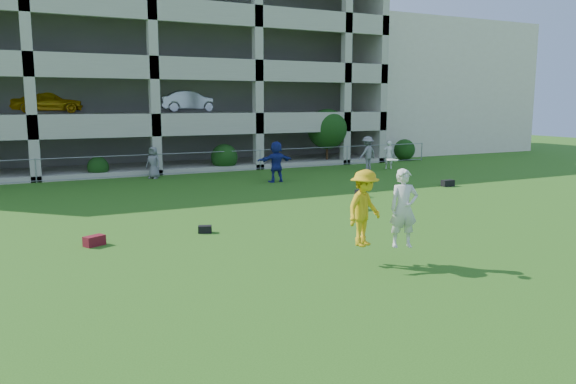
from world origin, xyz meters
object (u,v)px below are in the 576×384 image
bystander_f (367,153)px  parking_garage (122,70)px  stucco_building (400,89)px  frisbee_contest (376,208)px  bystander_c (153,163)px  bystander_d (276,162)px  crate_d (360,193)px  bystander_e (389,155)px

bystander_f → parking_garage: bearing=-58.9°
stucco_building → frisbee_contest: 36.10m
bystander_c → bystander_d: bearing=6.9°
bystander_d → crate_d: 5.81m
bystander_d → bystander_e: bearing=-167.9°
bystander_c → frisbee_contest: size_ratio=0.76×
stucco_building → bystander_e: stucco_building is taller
bystander_d → frisbee_contest: size_ratio=0.93×
bystander_e → frisbee_contest: frisbee_contest is taller
crate_d → parking_garage: 21.05m
bystander_e → parking_garage: 18.22m
bystander_e → frisbee_contest: (-12.42, -16.05, 0.55)m
bystander_d → bystander_f: bystander_d is taller
bystander_c → bystander_e: (13.46, -1.98, 0.01)m
bystander_d → bystander_f: size_ratio=1.03×
stucco_building → parking_garage: parking_garage is taller
bystander_c → bystander_e: bearing=36.8°
crate_d → bystander_e: bearing=47.0°
parking_garage → bystander_e: bearing=-42.0°
crate_d → parking_garage: size_ratio=0.01×
bystander_c → frisbee_contest: 18.07m
bystander_f → parking_garage: (-11.53, 11.60, 5.04)m
bystander_f → frisbee_contest: bearing=42.0°
parking_garage → stucco_building: bearing=0.7°
bystander_c → bystander_f: size_ratio=0.84×
stucco_building → frisbee_contest: size_ratio=7.42×
bystander_e → bystander_d: bearing=30.6°
bystander_c → bystander_f: (12.01, -1.89, 0.16)m
bystander_e → bystander_f: (-1.45, 0.09, 0.14)m
frisbee_contest → crate_d: bearing=57.9°
stucco_building → bystander_f: bearing=-134.0°
stucco_building → bystander_d: size_ratio=7.94×
bystander_e → parking_garage: size_ratio=0.06×
parking_garage → bystander_d: bearing=-71.4°
bystander_e → frisbee_contest: size_ratio=0.77×
crate_d → parking_garage: (-5.82, 19.37, 5.86)m
crate_d → bystander_f: bearing=53.7°
bystander_f → parking_garage: parking_garage is taller
stucco_building → crate_d: size_ratio=45.71×
bystander_d → bystander_e: (8.36, 2.06, -0.18)m
stucco_building → bystander_f: stucco_building is taller
stucco_building → crate_d: stucco_building is taller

